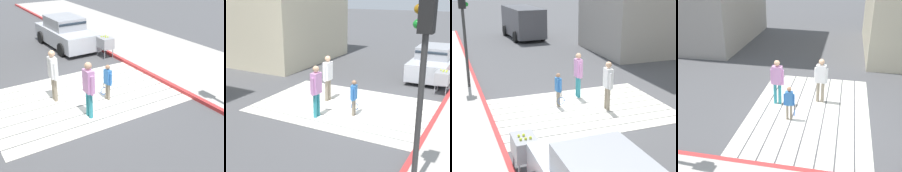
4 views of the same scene
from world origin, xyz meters
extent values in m
plane|color=#4C4C4F|center=(0.00, 0.00, 0.00)|extent=(120.00, 120.00, 0.00)
cube|color=silver|center=(0.00, -1.93, 0.01)|extent=(6.40, 0.50, 0.01)
cube|color=silver|center=(0.00, -1.38, 0.01)|extent=(6.40, 0.50, 0.01)
cube|color=silver|center=(0.00, -0.83, 0.01)|extent=(6.40, 0.50, 0.01)
cube|color=silver|center=(0.00, -0.28, 0.01)|extent=(6.40, 0.50, 0.01)
cube|color=silver|center=(0.00, 0.27, 0.01)|extent=(6.40, 0.50, 0.01)
cube|color=silver|center=(0.00, 0.82, 0.01)|extent=(6.40, 0.50, 0.01)
cube|color=silver|center=(0.00, 1.38, 0.01)|extent=(6.40, 0.50, 0.01)
cube|color=silver|center=(0.00, 1.93, 0.01)|extent=(6.40, 0.50, 0.01)
cube|color=#BC3333|center=(-3.25, 0.00, 0.07)|extent=(0.16, 40.00, 0.13)
cylinder|color=teal|center=(0.41, 1.41, 0.43)|extent=(0.13, 0.13, 0.85)
cylinder|color=teal|center=(0.41, 1.22, 0.43)|extent=(0.13, 0.13, 0.85)
cube|color=#D18CC6|center=(0.41, 1.31, 1.21)|extent=(0.24, 0.38, 0.71)
sphere|color=tan|center=(0.41, 1.31, 1.69)|extent=(0.22, 0.22, 0.22)
cylinder|color=#D18CC6|center=(0.41, 1.53, 1.14)|extent=(0.09, 0.09, 0.60)
cylinder|color=#D18CC6|center=(0.41, 1.10, 1.14)|extent=(0.09, 0.09, 0.60)
cylinder|color=gray|center=(0.89, -0.20, 0.42)|extent=(0.13, 0.13, 0.85)
cylinder|color=gray|center=(0.89, -0.39, 0.42)|extent=(0.13, 0.13, 0.85)
cube|color=white|center=(0.89, -0.29, 1.20)|extent=(0.24, 0.38, 0.71)
sphere|color=tan|center=(0.89, -0.29, 1.69)|extent=(0.22, 0.22, 0.22)
cylinder|color=white|center=(0.90, -0.08, 1.13)|extent=(0.09, 0.09, 0.60)
cylinder|color=white|center=(0.88, -0.51, 1.13)|extent=(0.09, 0.09, 0.60)
cylinder|color=gray|center=(-0.67, 0.69, 0.30)|extent=(0.09, 0.09, 0.60)
cylinder|color=gray|center=(-0.66, 0.56, 0.30)|extent=(0.09, 0.09, 0.60)
cube|color=#3372BF|center=(-0.67, 0.63, 0.85)|extent=(0.19, 0.28, 0.50)
sphere|color=#9E7051|center=(-0.67, 0.63, 1.20)|extent=(0.16, 0.16, 0.16)
cylinder|color=#3372BF|center=(-0.68, 0.79, 0.80)|extent=(0.07, 0.07, 0.43)
cylinder|color=#3372BF|center=(-0.65, 0.47, 0.80)|extent=(0.07, 0.07, 0.43)
cylinder|color=black|center=(-0.62, 0.45, 0.51)|extent=(0.03, 0.03, 0.28)
torus|color=blue|center=(-0.62, 0.45, 0.27)|extent=(0.28, 0.05, 0.28)
camera|label=1|loc=(4.07, 8.46, 4.75)|focal=47.63mm
camera|label=2|loc=(-4.83, 9.54, 4.14)|focal=48.95mm
camera|label=3|loc=(-4.54, -10.56, 4.67)|focal=54.40mm
camera|label=4|loc=(-9.03, -1.13, 5.33)|focal=45.10mm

